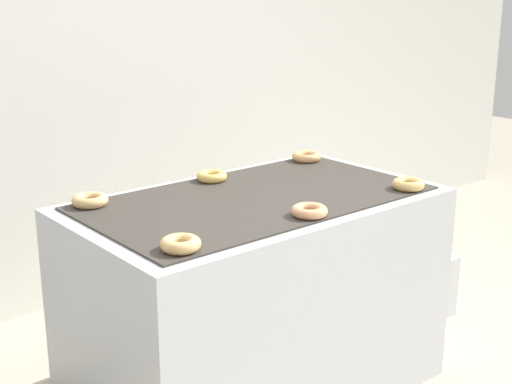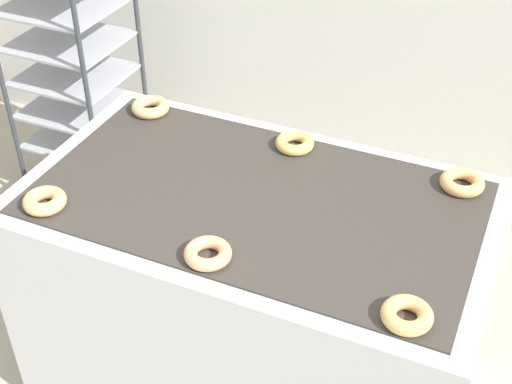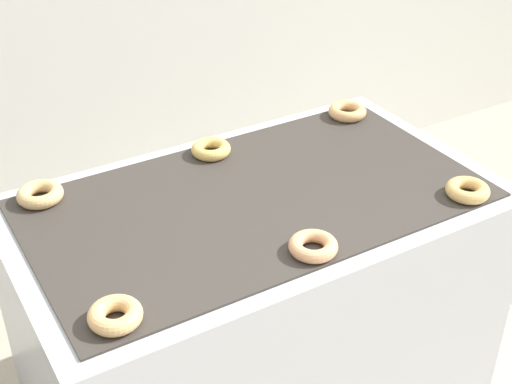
# 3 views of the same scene
# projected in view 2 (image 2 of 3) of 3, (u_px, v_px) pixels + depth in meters

# --- Properties ---
(fryer_machine) EXTENTS (1.55, 0.90, 0.92)m
(fryer_machine) POSITION_uv_depth(u_px,v_px,m) (256.00, 298.00, 2.58)
(fryer_machine) COLOR silver
(fryer_machine) RESTS_ON ground_plane
(baking_rack_cart) EXTENTS (0.52, 0.49, 1.51)m
(baking_rack_cart) POSITION_uv_depth(u_px,v_px,m) (72.00, 59.00, 3.44)
(baking_rack_cart) COLOR #33383D
(baking_rack_cart) RESTS_ON ground_plane
(donut_near_left) EXTENTS (0.14, 0.14, 0.04)m
(donut_near_left) POSITION_uv_depth(u_px,v_px,m) (45.00, 201.00, 2.25)
(donut_near_left) COLOR #EAB570
(donut_near_left) RESTS_ON fryer_machine
(donut_near_center) EXTENTS (0.14, 0.14, 0.04)m
(donut_near_center) POSITION_uv_depth(u_px,v_px,m) (208.00, 253.00, 2.06)
(donut_near_center) COLOR #EAA672
(donut_near_center) RESTS_ON fryer_machine
(donut_near_right) EXTENTS (0.14, 0.14, 0.04)m
(donut_near_right) POSITION_uv_depth(u_px,v_px,m) (407.00, 315.00, 1.86)
(donut_near_right) COLOR #DEB064
(donut_near_right) RESTS_ON fryer_machine
(donut_far_left) EXTENTS (0.15, 0.15, 0.04)m
(donut_far_left) POSITION_uv_depth(u_px,v_px,m) (150.00, 107.00, 2.73)
(donut_far_left) COLOR #DCB172
(donut_far_left) RESTS_ON fryer_machine
(donut_far_center) EXTENTS (0.14, 0.14, 0.04)m
(donut_far_center) POSITION_uv_depth(u_px,v_px,m) (295.00, 143.00, 2.53)
(donut_far_center) COLOR #E2BA5E
(donut_far_center) RESTS_ON fryer_machine
(donut_far_right) EXTENTS (0.15, 0.15, 0.04)m
(donut_far_right) POSITION_uv_depth(u_px,v_px,m) (462.00, 182.00, 2.34)
(donut_far_right) COLOR tan
(donut_far_right) RESTS_ON fryer_machine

